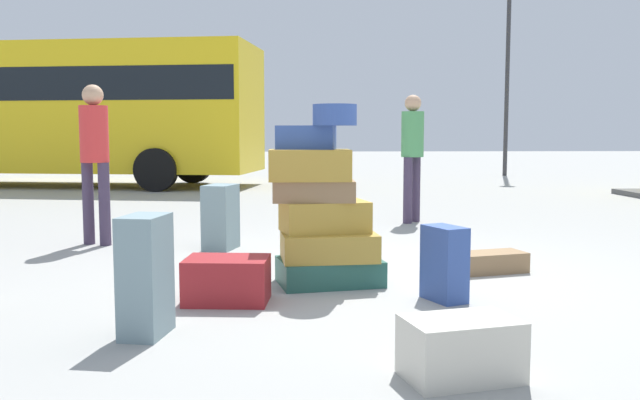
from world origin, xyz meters
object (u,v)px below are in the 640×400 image
(person_bearded_onlooker, at_px, (95,149))
(person_tourist_with_camera, at_px, (412,146))
(suitcase_cream_foreground_near, at_px, (461,349))
(suitcase_navy_right_side, at_px, (444,263))
(suitcase_brown_behind_tower, at_px, (483,263))
(suitcase_slate_foreground_far, at_px, (145,276))
(suitcase_tower, at_px, (322,213))
(parked_bus, at_px, (36,106))
(suitcase_maroon_upright_blue, at_px, (227,280))
(suitcase_slate_white_trunk, at_px, (221,217))
(lamp_post, at_px, (509,17))

(person_bearded_onlooker, bearing_deg, person_tourist_with_camera, 49.13)
(suitcase_cream_foreground_near, bearing_deg, suitcase_navy_right_side, 66.30)
(suitcase_brown_behind_tower, height_order, person_tourist_with_camera, person_tourist_with_camera)
(suitcase_brown_behind_tower, distance_m, person_tourist_with_camera, 3.44)
(suitcase_slate_foreground_far, height_order, suitcase_navy_right_side, suitcase_slate_foreground_far)
(suitcase_tower, distance_m, parked_bus, 12.26)
(suitcase_maroon_upright_blue, distance_m, person_tourist_with_camera, 4.80)
(suitcase_tower, distance_m, suitcase_slate_white_trunk, 1.94)
(suitcase_maroon_upright_blue, height_order, suitcase_cream_foreground_near, suitcase_maroon_upright_blue)
(suitcase_tower, distance_m, suitcase_navy_right_side, 1.07)
(suitcase_tower, xyz_separation_m, suitcase_navy_right_side, (0.85, -0.59, -0.30))
(person_tourist_with_camera, distance_m, lamp_post, 11.55)
(lamp_post, bearing_deg, suitcase_slate_white_trunk, -120.01)
(person_bearded_onlooker, distance_m, parked_bus, 9.38)
(person_tourist_with_camera, distance_m, parked_bus, 10.20)
(suitcase_slate_foreground_far, distance_m, suitcase_brown_behind_tower, 3.06)
(suitcase_cream_foreground_near, distance_m, suitcase_navy_right_side, 1.57)
(suitcase_tower, height_order, suitcase_cream_foreground_near, suitcase_tower)
(suitcase_navy_right_side, xyz_separation_m, person_tourist_with_camera, (0.56, 4.25, 0.76))
(suitcase_tower, bearing_deg, parked_bus, 119.58)
(suitcase_navy_right_side, bearing_deg, suitcase_maroon_upright_blue, 155.45)
(suitcase_slate_white_trunk, xyz_separation_m, lamp_post, (6.95, 12.04, 4.11))
(suitcase_cream_foreground_near, distance_m, suitcase_slate_white_trunk, 4.10)
(suitcase_slate_foreground_far, bearing_deg, suitcase_cream_foreground_near, -14.87)
(suitcase_maroon_upright_blue, height_order, suitcase_navy_right_side, suitcase_navy_right_side)
(suitcase_slate_foreground_far, bearing_deg, suitcase_navy_right_side, 31.36)
(suitcase_slate_foreground_far, relative_size, parked_bus, 0.07)
(suitcase_cream_foreground_near, bearing_deg, suitcase_maroon_upright_blue, 115.59)
(suitcase_maroon_upright_blue, relative_size, lamp_post, 0.08)
(suitcase_brown_behind_tower, xyz_separation_m, parked_bus, (-7.44, 10.25, 1.75))
(suitcase_brown_behind_tower, bearing_deg, person_tourist_with_camera, 75.46)
(suitcase_tower, xyz_separation_m, suitcase_slate_foreground_far, (-1.12, -1.33, -0.21))
(suitcase_navy_right_side, height_order, person_tourist_with_camera, person_tourist_with_camera)
(suitcase_maroon_upright_blue, relative_size, suitcase_navy_right_side, 1.08)
(suitcase_navy_right_side, distance_m, person_bearded_onlooker, 4.18)
(suitcase_cream_foreground_near, relative_size, person_bearded_onlooker, 0.32)
(suitcase_navy_right_side, height_order, lamp_post, lamp_post)
(suitcase_tower, bearing_deg, person_bearded_onlooker, 139.02)
(parked_bus, bearing_deg, lamp_post, 24.48)
(suitcase_cream_foreground_near, height_order, parked_bus, parked_bus)
(person_bearded_onlooker, bearing_deg, suitcase_navy_right_side, -14.10)
(suitcase_cream_foreground_near, relative_size, suitcase_navy_right_side, 1.01)
(lamp_post, bearing_deg, suitcase_cream_foreground_near, -108.91)
(suitcase_navy_right_side, height_order, person_bearded_onlooker, person_bearded_onlooker)
(suitcase_maroon_upright_blue, xyz_separation_m, parked_bus, (-5.32, 11.17, 1.67))
(suitcase_brown_behind_tower, bearing_deg, lamp_post, 56.43)
(suitcase_maroon_upright_blue, bearing_deg, suitcase_slate_white_trunk, 101.86)
(suitcase_cream_foreground_near, height_order, suitcase_slate_white_trunk, suitcase_slate_white_trunk)
(person_tourist_with_camera, relative_size, lamp_post, 0.25)
(suitcase_brown_behind_tower, xyz_separation_m, lamp_post, (4.57, 13.34, 4.36))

